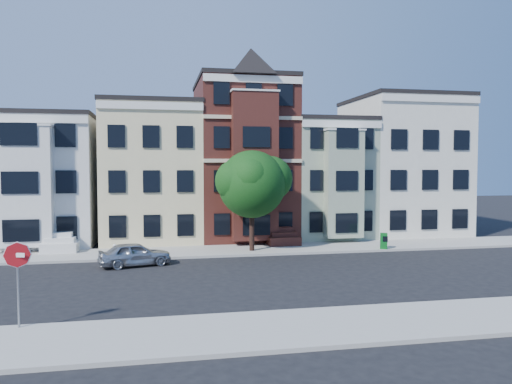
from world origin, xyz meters
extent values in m
plane|color=black|center=(0.00, 0.00, 0.00)|extent=(120.00, 120.00, 0.00)
cube|color=#9E9B93|center=(0.00, 8.00, 0.07)|extent=(60.00, 4.00, 0.15)
cube|color=#9E9B93|center=(0.00, -8.00, 0.07)|extent=(60.00, 4.00, 0.15)
cube|color=silver|center=(-15.00, 14.50, 4.50)|extent=(8.00, 9.00, 9.00)
cube|color=beige|center=(-7.00, 14.50, 5.00)|extent=(7.00, 9.00, 10.00)
cube|color=#401A14|center=(0.00, 14.50, 6.00)|extent=(7.00, 9.00, 12.00)
cube|color=#93A186|center=(6.50, 14.50, 4.50)|extent=(6.00, 9.00, 9.00)
cube|color=silver|center=(13.50, 14.50, 5.50)|extent=(8.00, 9.00, 11.00)
imported|color=#AEB0B7|center=(-7.89, 4.37, 0.68)|extent=(4.27, 2.57, 1.36)
cube|color=#0A601C|center=(8.07, 6.30, 0.67)|extent=(0.60, 0.57, 1.04)
cylinder|color=silver|center=(-9.15, 6.30, 0.48)|extent=(0.29, 0.29, 0.67)
camera|label=1|loc=(-6.60, -24.23, 5.64)|focal=35.00mm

